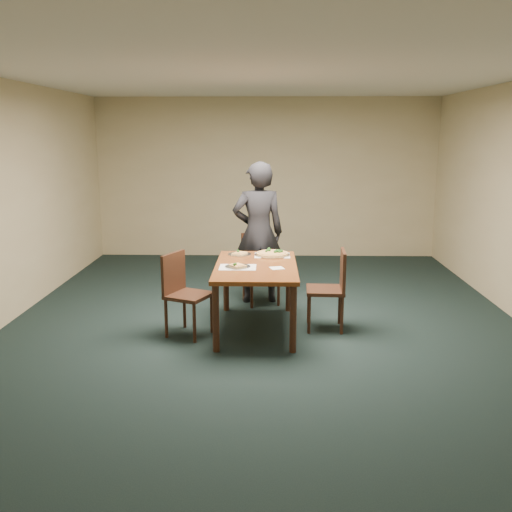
{
  "coord_description": "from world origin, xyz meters",
  "views": [
    {
      "loc": [
        0.05,
        -6.16,
        2.18
      ],
      "look_at": [
        -0.09,
        0.0,
        0.85
      ],
      "focal_mm": 40.0,
      "sensor_mm": 36.0,
      "label": 1
    }
  ],
  "objects_px": {
    "slice_plate_far": "(240,254)",
    "diner": "(258,233)",
    "chair_right": "(332,285)",
    "slice_plate_near": "(238,266)",
    "dining_table": "(256,273)",
    "pizza_pan": "(272,254)",
    "chair_far": "(259,263)",
    "chair_left": "(183,289)"
  },
  "relations": [
    {
      "from": "dining_table",
      "to": "chair_far",
      "type": "distance_m",
      "value": 1.1
    },
    {
      "from": "chair_left",
      "to": "diner",
      "type": "relative_size",
      "value": 0.5
    },
    {
      "from": "dining_table",
      "to": "pizza_pan",
      "type": "xyz_separation_m",
      "value": [
        0.18,
        0.5,
        0.11
      ]
    },
    {
      "from": "chair_far",
      "to": "slice_plate_near",
      "type": "xyz_separation_m",
      "value": [
        -0.22,
        -1.22,
        0.25
      ]
    },
    {
      "from": "chair_right",
      "to": "chair_far",
      "type": "bearing_deg",
      "value": -138.41
    },
    {
      "from": "chair_right",
      "to": "pizza_pan",
      "type": "bearing_deg",
      "value": -121.6
    },
    {
      "from": "pizza_pan",
      "to": "slice_plate_far",
      "type": "xyz_separation_m",
      "value": [
        -0.4,
        0.03,
        -0.01
      ]
    },
    {
      "from": "diner",
      "to": "pizza_pan",
      "type": "height_order",
      "value": "diner"
    },
    {
      "from": "dining_table",
      "to": "chair_far",
      "type": "xyz_separation_m",
      "value": [
        0.02,
        1.09,
        -0.14
      ]
    },
    {
      "from": "chair_far",
      "to": "dining_table",
      "type": "bearing_deg",
      "value": -109.19
    },
    {
      "from": "pizza_pan",
      "to": "slice_plate_near",
      "type": "xyz_separation_m",
      "value": [
        -0.38,
        -0.63,
        -0.01
      ]
    },
    {
      "from": "pizza_pan",
      "to": "slice_plate_far",
      "type": "height_order",
      "value": "pizza_pan"
    },
    {
      "from": "diner",
      "to": "pizza_pan",
      "type": "xyz_separation_m",
      "value": [
        0.18,
        -0.62,
        -0.14
      ]
    },
    {
      "from": "chair_far",
      "to": "slice_plate_far",
      "type": "bearing_deg",
      "value": -130.51
    },
    {
      "from": "chair_far",
      "to": "chair_right",
      "type": "height_order",
      "value": "same"
    },
    {
      "from": "dining_table",
      "to": "pizza_pan",
      "type": "distance_m",
      "value": 0.55
    },
    {
      "from": "slice_plate_far",
      "to": "diner",
      "type": "bearing_deg",
      "value": 69.93
    },
    {
      "from": "chair_far",
      "to": "diner",
      "type": "xyz_separation_m",
      "value": [
        -0.01,
        0.03,
        0.4
      ]
    },
    {
      "from": "chair_far",
      "to": "slice_plate_far",
      "type": "relative_size",
      "value": 3.25
    },
    {
      "from": "chair_right",
      "to": "slice_plate_near",
      "type": "distance_m",
      "value": 1.1
    },
    {
      "from": "chair_right",
      "to": "slice_plate_far",
      "type": "relative_size",
      "value": 3.25
    },
    {
      "from": "dining_table",
      "to": "chair_left",
      "type": "distance_m",
      "value": 0.83
    },
    {
      "from": "dining_table",
      "to": "diner",
      "type": "bearing_deg",
      "value": 89.85
    },
    {
      "from": "pizza_pan",
      "to": "slice_plate_near",
      "type": "distance_m",
      "value": 0.73
    },
    {
      "from": "slice_plate_near",
      "to": "slice_plate_far",
      "type": "xyz_separation_m",
      "value": [
        -0.01,
        0.66,
        -0.0
      ]
    },
    {
      "from": "dining_table",
      "to": "chair_left",
      "type": "relative_size",
      "value": 1.65
    },
    {
      "from": "chair_left",
      "to": "slice_plate_near",
      "type": "xyz_separation_m",
      "value": [
        0.6,
        0.05,
        0.25
      ]
    },
    {
      "from": "chair_right",
      "to": "diner",
      "type": "bearing_deg",
      "value": -138.61
    },
    {
      "from": "chair_left",
      "to": "slice_plate_near",
      "type": "height_order",
      "value": "chair_left"
    },
    {
      "from": "chair_far",
      "to": "pizza_pan",
      "type": "height_order",
      "value": "chair_far"
    },
    {
      "from": "chair_far",
      "to": "diner",
      "type": "bearing_deg",
      "value": 100.8
    },
    {
      "from": "chair_left",
      "to": "diner",
      "type": "bearing_deg",
      "value": -7.07
    },
    {
      "from": "dining_table",
      "to": "slice_plate_far",
      "type": "relative_size",
      "value": 5.36
    },
    {
      "from": "chair_right",
      "to": "slice_plate_far",
      "type": "bearing_deg",
      "value": -111.86
    },
    {
      "from": "slice_plate_near",
      "to": "slice_plate_far",
      "type": "height_order",
      "value": "slice_plate_near"
    },
    {
      "from": "dining_table",
      "to": "slice_plate_far",
      "type": "xyz_separation_m",
      "value": [
        -0.21,
        0.53,
        0.1
      ]
    },
    {
      "from": "chair_left",
      "to": "slice_plate_far",
      "type": "distance_m",
      "value": 0.95
    },
    {
      "from": "chair_right",
      "to": "pizza_pan",
      "type": "height_order",
      "value": "chair_right"
    },
    {
      "from": "dining_table",
      "to": "chair_right",
      "type": "xyz_separation_m",
      "value": [
        0.86,
        0.04,
        -0.14
      ]
    },
    {
      "from": "chair_far",
      "to": "chair_right",
      "type": "xyz_separation_m",
      "value": [
        0.84,
        -1.05,
        0.0
      ]
    },
    {
      "from": "chair_right",
      "to": "dining_table",
      "type": "bearing_deg",
      "value": -84.63
    },
    {
      "from": "chair_far",
      "to": "chair_right",
      "type": "bearing_deg",
      "value": -69.68
    }
  ]
}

